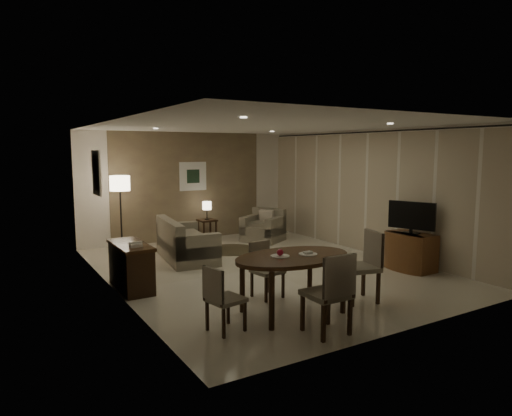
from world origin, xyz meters
TOP-DOWN VIEW (x-y plane):
  - room_shell at (0.00, 0.40)m, footprint 5.50×7.00m
  - taupe_accent at (0.00, 3.48)m, footprint 3.96×0.03m
  - curtain_wall at (2.68, 0.00)m, footprint 0.08×6.70m
  - curtain_rod at (2.68, 0.00)m, footprint 0.03×6.80m
  - art_back_frame at (0.10, 3.46)m, footprint 0.72×0.03m
  - art_back_canvas at (0.10, 3.44)m, footprint 0.34×0.01m
  - art_left_frame at (-2.72, 1.20)m, footprint 0.03×0.60m
  - art_left_canvas at (-2.71, 1.20)m, footprint 0.01×0.46m
  - downlight_nl at (-1.40, -1.80)m, footprint 0.10×0.10m
  - downlight_nr at (1.40, -1.80)m, footprint 0.10×0.10m
  - downlight_fl at (-1.40, 1.80)m, footprint 0.10×0.10m
  - downlight_fr at (1.40, 1.80)m, footprint 0.10×0.10m
  - console_desk at (-2.49, 0.00)m, footprint 0.48×1.20m
  - telephone at (-2.49, -0.30)m, footprint 0.20×0.14m
  - tv_cabinet at (2.40, -1.50)m, footprint 0.48×0.90m
  - flat_tv at (2.38, -1.50)m, footprint 0.36×0.85m
  - dining_table at (-0.87, -2.24)m, footprint 1.72×1.07m
  - chair_near at (-0.94, -3.04)m, footprint 0.50×0.50m
  - chair_far at (-0.82, -1.50)m, footprint 0.46×0.46m
  - chair_left at (-1.97, -2.34)m, footprint 0.47×0.47m
  - chair_right at (0.26, -2.35)m, footprint 0.62×0.62m
  - plate_a at (-1.05, -2.19)m, footprint 0.26×0.26m
  - plate_b at (-0.65, -2.29)m, footprint 0.26×0.26m
  - fruit_apple at (-1.05, -2.19)m, footprint 0.09×0.09m
  - napkin at (-0.65, -2.29)m, footprint 0.12×0.08m
  - round_rug at (0.29, 1.76)m, footprint 1.24×1.24m
  - sofa at (-0.92, 1.45)m, footprint 1.89×1.12m
  - armchair at (1.45, 2.27)m, footprint 1.17×1.19m
  - side_table at (0.29, 3.06)m, footprint 0.42×0.42m
  - table_lamp at (0.29, 3.06)m, footprint 0.22×0.22m
  - floor_lamp at (-1.90, 2.80)m, footprint 0.43×0.43m

SIDE VIEW (x-z plane):
  - round_rug at x=0.29m, z-range 0.00..0.01m
  - side_table at x=0.29m, z-range 0.00..0.53m
  - tv_cabinet at x=2.40m, z-range 0.00..0.70m
  - console_desk at x=-2.49m, z-range 0.00..0.75m
  - armchair at x=1.45m, z-range 0.00..0.79m
  - dining_table at x=-0.87m, z-range 0.00..0.81m
  - chair_left at x=-1.97m, z-range 0.00..0.84m
  - sofa at x=-0.92m, z-range 0.00..0.84m
  - chair_far at x=-0.82m, z-range 0.00..0.85m
  - chair_near at x=-0.94m, z-range 0.00..1.02m
  - chair_right at x=0.26m, z-range 0.00..1.05m
  - table_lamp at x=0.29m, z-range 0.53..1.03m
  - telephone at x=-2.49m, z-range 0.76..0.85m
  - plate_a at x=-1.05m, z-range 0.81..0.82m
  - plate_b at x=-0.65m, z-range 0.81..0.82m
  - napkin at x=-0.65m, z-range 0.82..0.85m
  - floor_lamp at x=-1.90m, z-range 0.00..1.70m
  - fruit_apple at x=-1.05m, z-range 0.82..0.91m
  - flat_tv at x=2.38m, z-range 0.72..1.32m
  - curtain_wall at x=2.68m, z-range 0.03..2.61m
  - taupe_accent at x=0.00m, z-range 0.00..2.70m
  - room_shell at x=0.00m, z-range 0.00..2.70m
  - art_back_frame at x=0.10m, z-range 1.24..1.96m
  - art_back_canvas at x=0.10m, z-range 1.43..1.77m
  - art_left_frame at x=-2.72m, z-range 1.45..2.25m
  - art_left_canvas at x=-2.71m, z-range 1.53..2.17m
  - curtain_rod at x=2.68m, z-range 2.62..2.66m
  - downlight_nl at x=-1.40m, z-range 2.68..2.69m
  - downlight_nr at x=1.40m, z-range 2.68..2.69m
  - downlight_fl at x=-1.40m, z-range 2.68..2.69m
  - downlight_fr at x=1.40m, z-range 2.68..2.69m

